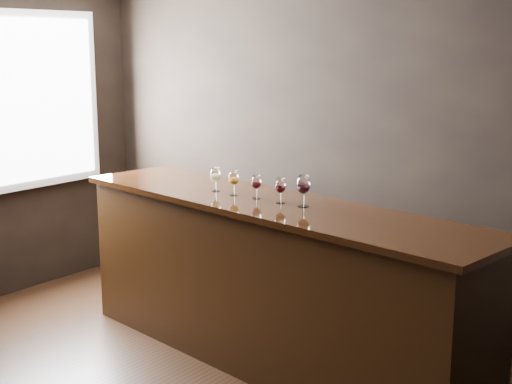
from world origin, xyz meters
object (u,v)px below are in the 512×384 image
Objects in this scene: bar_counter at (270,286)px; glass_red_c at (303,185)px; glass_white at (215,175)px; glass_red_a at (256,183)px; back_bar_shelf at (280,265)px; glass_amber at (234,178)px; glass_red_b at (280,186)px.

glass_red_c is (0.27, 0.01, 0.76)m from bar_counter.
glass_red_c reaches higher than glass_white.
glass_red_a is at bearing -179.36° from bar_counter.
bar_counter is 19.40× the size of glass_red_a.
bar_counter is at bearing -57.66° from back_bar_shelf.
bar_counter is 15.14× the size of glass_red_c.
glass_amber reaches higher than glass_white.
glass_red_a is 0.22m from glass_red_b.
glass_white is 1.07× the size of glass_red_a.
glass_amber is at bearing -74.64° from back_bar_shelf.
glass_white is at bearing -86.56° from back_bar_shelf.
glass_amber is at bearing -173.22° from bar_counter.
glass_white is at bearing -176.00° from bar_counter.
back_bar_shelf is at bearing 93.44° from glass_white.
glass_white is (0.05, -0.89, 0.92)m from back_bar_shelf.
glass_white reaches higher than back_bar_shelf.
glass_red_b reaches higher than back_bar_shelf.
glass_red_b is at bearing -4.14° from glass_red_a.
glass_red_a is at bearing -2.04° from glass_white.
glass_red_c is (0.85, -0.91, 0.95)m from back_bar_shelf.
back_bar_shelf is at bearing 133.10° from glass_red_c.
glass_amber is (-0.33, 0.00, 0.74)m from bar_counter.
glass_white is at bearing 177.20° from glass_red_b.
bar_counter reaches higher than back_bar_shelf.
back_bar_shelf is 1.46m from glass_red_b.
glass_red_a is (0.19, 0.01, -0.01)m from glass_amber.
glass_white reaches higher than bar_counter.
glass_white is at bearing 177.96° from glass_red_a.
glass_red_c is at bearing -1.55° from glass_white.
glass_white is 0.99× the size of glass_amber.
glass_red_a is at bearing -63.66° from back_bar_shelf.
glass_amber is at bearing 179.60° from glass_red_b.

